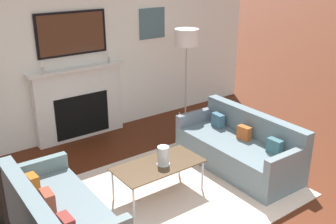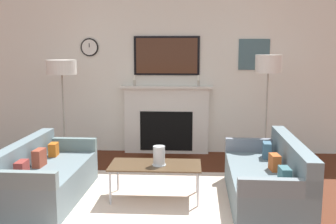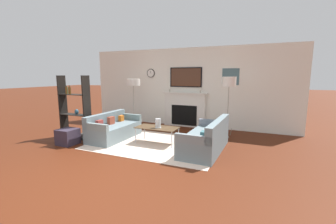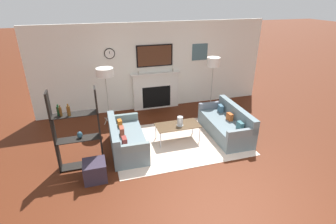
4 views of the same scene
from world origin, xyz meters
name	(u,v)px [view 3 (image 3 of 4)]	position (x,y,z in m)	size (l,w,h in m)	color
ground_plane	(99,179)	(0.00, 0.00, 0.00)	(60.00, 60.00, 0.00)	#4B1D0D
fireplace_wall	(186,91)	(0.00, 4.57, 1.23)	(7.36, 0.28, 2.70)	white
area_rug	(156,144)	(0.00, 2.19, 0.01)	(3.28, 2.29, 0.01)	beige
couch_left	(114,129)	(-1.33, 2.19, 0.27)	(0.80, 1.64, 0.72)	slate
couch_right	(206,140)	(1.34, 2.19, 0.28)	(0.83, 1.84, 0.77)	slate
coffee_table	(157,128)	(0.00, 2.27, 0.41)	(1.10, 0.55, 0.43)	#4C3823
hurricane_candle	(158,124)	(0.05, 2.23, 0.54)	(0.17, 0.17, 0.24)	silver
floor_lamp_left	(133,83)	(-1.58, 3.69, 1.52)	(0.46, 0.46, 1.66)	#9E998E
floor_lamp_right	(229,82)	(1.58, 3.69, 1.57)	(0.39, 0.39, 1.74)	#9E998E
shelf_unit	(75,109)	(-2.35, 1.81, 0.83)	(0.93, 0.28, 1.77)	black
ottoman	(68,137)	(-2.09, 1.27, 0.20)	(0.45, 0.45, 0.41)	#302736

